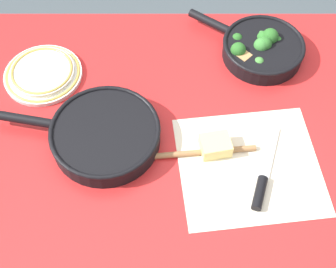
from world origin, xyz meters
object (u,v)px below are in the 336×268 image
(skillet_broccoli, at_px, (261,48))
(wooden_spoon, at_px, (163,156))
(cheese_block, at_px, (215,146))
(dinner_plate_stack, at_px, (42,73))
(grater_knife, at_px, (263,178))
(skillet_eggs, at_px, (104,135))

(skillet_broccoli, relative_size, wooden_spoon, 0.85)
(cheese_block, xyz_separation_m, dinner_plate_stack, (-0.46, 0.24, -0.01))
(cheese_block, bearing_deg, grater_knife, -37.73)
(skillet_eggs, relative_size, grater_knife, 1.78)
(grater_knife, bearing_deg, dinner_plate_stack, 77.90)
(cheese_block, bearing_deg, wooden_spoon, -170.78)
(wooden_spoon, distance_m, cheese_block, 0.13)
(wooden_spoon, bearing_deg, cheese_block, -176.39)
(dinner_plate_stack, bearing_deg, skillet_eggs, -48.53)
(skillet_eggs, relative_size, cheese_block, 5.11)
(skillet_eggs, bearing_deg, grater_knife, 174.72)
(skillet_broccoli, relative_size, skillet_eggs, 0.76)
(grater_knife, relative_size, dinner_plate_stack, 1.10)
(skillet_eggs, bearing_deg, wooden_spoon, 172.32)
(skillet_eggs, xyz_separation_m, grater_knife, (0.39, -0.11, -0.02))
(skillet_broccoli, xyz_separation_m, grater_knife, (-0.04, -0.40, -0.02))
(skillet_eggs, relative_size, dinner_plate_stack, 1.97)
(wooden_spoon, xyz_separation_m, grater_knife, (0.24, -0.06, 0.00))
(grater_knife, xyz_separation_m, cheese_block, (-0.11, 0.09, 0.01))
(skillet_broccoli, xyz_separation_m, cheese_block, (-0.15, -0.32, -0.01))
(cheese_block, relative_size, dinner_plate_stack, 0.39)
(wooden_spoon, bearing_deg, skillet_eggs, -24.36)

